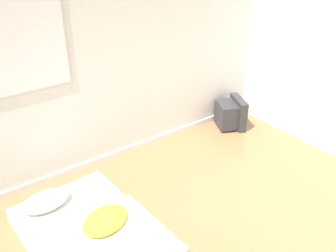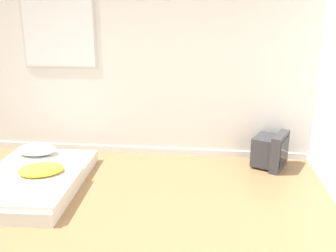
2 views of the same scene
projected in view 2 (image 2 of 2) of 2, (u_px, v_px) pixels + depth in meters
The scene contains 3 objects.
wall_back at pixel (126, 63), 5.14m from camera, with size 7.48×0.08×2.60m.
mattress_bed at pixel (31, 178), 4.37m from camera, with size 1.22×1.77×0.29m.
crt_tv at pixel (271, 151), 4.91m from camera, with size 0.53×0.56×0.47m.
Camera 2 is at (1.15, -2.54, 1.96)m, focal length 40.00 mm.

